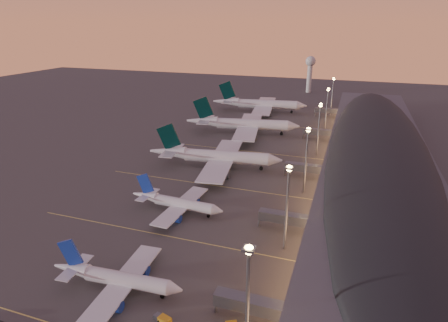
% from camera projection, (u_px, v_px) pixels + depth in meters
% --- Properties ---
extents(ground, '(700.00, 700.00, 0.00)m').
position_uv_depth(ground, '(172.00, 228.00, 119.12)').
color(ground, '#44413E').
extents(airliner_narrow_south, '(34.51, 30.88, 12.33)m').
position_uv_depth(airliner_narrow_south, '(116.00, 278.00, 90.63)').
color(airliner_narrow_south, silver).
rests_on(airliner_narrow_south, ground).
extents(airliner_narrow_north, '(34.66, 30.95, 12.39)m').
position_uv_depth(airliner_narrow_north, '(176.00, 203.00, 128.32)').
color(airliner_narrow_north, silver).
rests_on(airliner_narrow_north, ground).
extents(airliner_wide_near, '(60.39, 55.56, 19.34)m').
position_uv_depth(airliner_wide_near, '(215.00, 156.00, 167.02)').
color(airliner_wide_near, silver).
rests_on(airliner_wide_near, ground).
extents(airliner_wide_mid, '(65.98, 60.88, 21.17)m').
position_uv_depth(airliner_wide_mid, '(242.00, 124.00, 217.60)').
color(airliner_wide_mid, silver).
rests_on(airliner_wide_mid, ground).
extents(airliner_wide_far, '(67.60, 62.14, 21.64)m').
position_uv_depth(airliner_wide_far, '(259.00, 104.00, 269.73)').
color(airliner_wide_far, silver).
rests_on(airliner_wide_far, ground).
extents(terminal_building, '(56.35, 255.00, 17.46)m').
position_uv_depth(terminal_building, '(376.00, 152.00, 161.19)').
color(terminal_building, '#4E4E54').
rests_on(terminal_building, ground).
extents(light_masts, '(2.20, 217.20, 25.90)m').
position_uv_depth(light_masts, '(315.00, 131.00, 159.43)').
color(light_masts, slate).
rests_on(light_masts, ground).
extents(radar_tower, '(9.00, 9.00, 32.50)m').
position_uv_depth(radar_tower, '(310.00, 68.00, 338.45)').
color(radar_tower, silver).
rests_on(radar_tower, ground).
extents(lane_markings, '(90.00, 180.36, 0.00)m').
position_uv_depth(lane_markings, '(215.00, 180.00, 154.51)').
color(lane_markings, '#D8C659').
rests_on(lane_markings, ground).
extents(baggage_tug_a, '(4.49, 2.77, 1.25)m').
position_uv_depth(baggage_tug_a, '(163.00, 319.00, 81.77)').
color(baggage_tug_a, gold).
rests_on(baggage_tug_a, ground).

